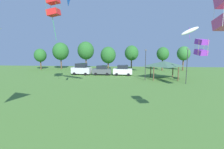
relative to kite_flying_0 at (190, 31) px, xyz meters
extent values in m
ellipsoid|color=white|center=(0.00, 0.00, 0.00)|extent=(3.03, 0.70, 1.83)
cube|color=purple|center=(0.00, 0.00, 0.19)|extent=(0.38, 0.10, 0.79)
cylinder|color=purple|center=(0.00, 0.00, -0.94)|extent=(0.15, 0.05, 0.75)
pyramid|color=white|center=(-19.61, -18.46, -2.64)|extent=(3.40, 4.07, 0.53)
cube|color=purple|center=(-0.28, -5.70, -1.99)|extent=(1.73, 1.79, 0.92)
cube|color=purple|center=(-0.28, -5.70, -3.41)|extent=(1.73, 1.79, 0.92)
cylinder|color=yellow|center=(-0.90, -6.32, -2.70)|extent=(0.02, 0.02, 2.13)
cylinder|color=yellow|center=(0.33, -6.32, -2.70)|extent=(0.02, 0.02, 2.13)
cylinder|color=yellow|center=(-0.90, -5.09, -2.70)|extent=(0.02, 0.02, 2.13)
cylinder|color=yellow|center=(0.33, -5.09, -2.70)|extent=(0.02, 0.02, 2.13)
cylinder|color=white|center=(-5.49, -20.87, -0.79)|extent=(0.02, 0.02, 1.82)
cylinder|color=white|center=(-5.49, -19.83, -0.79)|extent=(0.02, 0.02, 1.82)
cube|color=red|center=(-20.70, -6.31, 3.70)|extent=(1.70, 1.59, 1.05)
cube|color=red|center=(-20.70, -6.31, 2.07)|extent=(1.70, 1.59, 1.05)
cylinder|color=green|center=(-21.40, -7.01, 2.89)|extent=(0.02, 0.02, 2.44)
cylinder|color=green|center=(-19.99, -7.01, 2.89)|extent=(0.02, 0.02, 2.44)
cylinder|color=green|center=(-21.40, -5.61, 2.89)|extent=(0.02, 0.02, 2.44)
cylinder|color=green|center=(-19.99, -5.61, 2.89)|extent=(0.02, 0.02, 2.44)
cylinder|color=green|center=(-20.70, -6.31, -0.09)|extent=(0.51, 0.09, 3.26)
cube|color=silver|center=(-20.98, 8.94, -7.98)|extent=(4.64, 2.42, 1.38)
cube|color=#1E232D|center=(-20.98, 8.94, -6.81)|extent=(2.65, 2.01, 0.97)
cylinder|color=black|center=(-19.74, 7.84, -8.67)|extent=(0.66, 0.30, 0.64)
cylinder|color=black|center=(-19.49, 9.68, -8.67)|extent=(0.66, 0.30, 0.64)
cylinder|color=black|center=(-22.47, 8.21, -8.67)|extent=(0.66, 0.30, 0.64)
cylinder|color=black|center=(-22.22, 10.04, -8.67)|extent=(0.66, 0.30, 0.64)
cube|color=#4C5156|center=(-16.14, 8.93, -8.12)|extent=(4.31, 1.89, 1.10)
cube|color=#1E232D|center=(-16.14, 8.93, -7.18)|extent=(2.38, 1.72, 0.77)
cylinder|color=black|center=(-14.80, 8.04, -8.67)|extent=(0.64, 0.23, 0.64)
cylinder|color=black|center=(-14.82, 9.87, -8.67)|extent=(0.64, 0.23, 0.64)
cylinder|color=black|center=(-17.45, 8.00, -8.67)|extent=(0.64, 0.23, 0.64)
cylinder|color=black|center=(-17.48, 9.83, -8.67)|extent=(0.64, 0.23, 0.64)
cube|color=silver|center=(-11.29, 8.69, -8.07)|extent=(4.34, 1.88, 1.20)
cube|color=#1E232D|center=(-11.29, 8.69, -7.06)|extent=(2.41, 1.68, 0.84)
cylinder|color=black|center=(-10.00, 7.78, -8.67)|extent=(0.65, 0.24, 0.64)
cylinder|color=black|center=(-9.94, 9.51, -8.67)|extent=(0.65, 0.24, 0.64)
cylinder|color=black|center=(-12.65, 7.88, -8.67)|extent=(0.65, 0.24, 0.64)
cylinder|color=black|center=(-12.59, 9.61, -8.67)|extent=(0.65, 0.24, 0.64)
cylinder|color=brown|center=(-5.25, 2.87, -7.69)|extent=(0.20, 0.20, 2.60)
cylinder|color=brown|center=(-0.64, 2.87, -7.69)|extent=(0.20, 0.20, 2.60)
cylinder|color=brown|center=(-5.25, 6.81, -7.69)|extent=(0.20, 0.20, 2.60)
cylinder|color=brown|center=(-0.64, 6.81, -7.69)|extent=(0.20, 0.20, 2.60)
pyramid|color=#3D604C|center=(-2.95, 4.84, -5.89)|extent=(5.97, 5.09, 1.00)
cylinder|color=#2D2D33|center=(-6.88, 2.72, -6.15)|extent=(0.12, 0.12, 5.70)
cube|color=#4C4C51|center=(-6.88, 2.72, -3.18)|extent=(0.36, 0.20, 0.24)
cylinder|color=#2D2D33|center=(-0.08, 0.11, -6.04)|extent=(0.12, 0.12, 5.90)
cube|color=#4C4C51|center=(-0.08, 0.11, -2.97)|extent=(0.36, 0.20, 0.24)
cylinder|color=brown|center=(-35.29, 17.94, -7.58)|extent=(0.36, 0.36, 2.83)
ellipsoid|color=#286628|center=(-35.29, 17.94, -4.87)|extent=(3.46, 3.46, 3.81)
cylinder|color=brown|center=(-29.73, 19.37, -7.25)|extent=(0.36, 0.36, 3.49)
ellipsoid|color=#286628|center=(-29.73, 19.37, -3.75)|extent=(4.68, 4.68, 5.15)
cylinder|color=brown|center=(-22.43, 20.22, -7.17)|extent=(0.36, 0.36, 3.65)
ellipsoid|color=#286628|center=(-22.43, 20.22, -3.54)|extent=(4.81, 4.81, 5.29)
cylinder|color=brown|center=(-15.70, 19.09, -7.70)|extent=(0.36, 0.36, 2.58)
ellipsoid|color=#286628|center=(-15.70, 19.09, -4.79)|extent=(4.35, 4.35, 4.78)
cylinder|color=brown|center=(-9.01, 19.98, -7.34)|extent=(0.36, 0.36, 3.31)
ellipsoid|color=#286628|center=(-9.01, 19.98, -4.21)|extent=(3.94, 3.94, 4.33)
cylinder|color=brown|center=(-0.51, 18.44, -7.29)|extent=(0.36, 0.36, 3.40)
ellipsoid|color=#286628|center=(-0.51, 18.44, -4.34)|extent=(3.33, 3.33, 3.67)
cylinder|color=brown|center=(5.08, 18.51, -7.28)|extent=(0.36, 0.36, 3.42)
ellipsoid|color=#337533|center=(5.08, 18.51, -4.25)|extent=(3.52, 3.52, 3.88)
camera|label=1|loc=(-10.55, -30.82, -2.84)|focal=28.00mm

